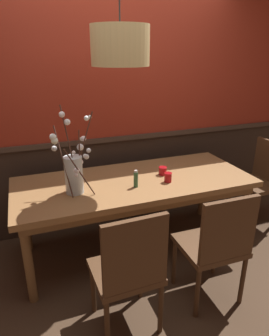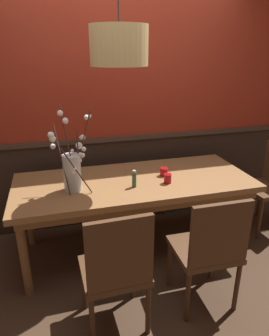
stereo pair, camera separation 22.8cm
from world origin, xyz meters
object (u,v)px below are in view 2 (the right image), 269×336
at_px(vase_with_blossoms, 72,170).
at_px(candle_holder_nearer_edge, 164,172).
at_px(candle_holder_nearer_center, 168,178).
at_px(condiment_bottle, 134,179).
at_px(chair_far_side_left, 88,172).
at_px(pendant_lamp, 119,46).
at_px(chair_far_side_right, 143,167).
at_px(dining_table, 134,188).
at_px(chair_near_side_right, 210,247).
at_px(chair_head_east_end, 269,182).
at_px(chair_near_side_left, 116,268).

relative_size(vase_with_blossoms, candle_holder_nearer_edge, 9.15).
bearing_deg(candle_holder_nearer_center, condiment_bottle, 179.60).
distance_m(chair_far_side_left, pendant_lamp, 1.68).
xyz_separation_m(chair_far_side_left, candle_holder_nearer_center, (0.59, -1.04, 0.29)).
bearing_deg(chair_far_side_right, dining_table, -111.86).
relative_size(candle_holder_nearer_center, condiment_bottle, 0.57).
relative_size(dining_table, vase_with_blossoms, 2.96).
bearing_deg(vase_with_blossoms, chair_near_side_right, -40.67).
bearing_deg(dining_table, condiment_bottle, -106.41).
xyz_separation_m(vase_with_blossoms, pendant_lamp, (0.42, 0.02, 0.95)).
bearing_deg(chair_head_east_end, chair_far_side_right, 145.05).
distance_m(chair_head_east_end, vase_with_blossoms, 2.11).
relative_size(chair_near_side_right, candle_holder_nearer_center, 10.68).
distance_m(dining_table, chair_near_side_right, 0.92).
bearing_deg(chair_far_side_left, pendant_lamp, -78.80).
bearing_deg(chair_head_east_end, candle_holder_nearer_edge, -179.71).
height_order(dining_table, vase_with_blossoms, vase_with_blossoms).
bearing_deg(candle_holder_nearer_edge, chair_far_side_right, 86.85).
bearing_deg(chair_far_side_left, candle_holder_nearer_center, -60.40).
xyz_separation_m(chair_far_side_right, condiment_bottle, (-0.38, -0.99, 0.30)).
relative_size(chair_near_side_right, pendant_lamp, 0.97).
distance_m(chair_far_side_right, chair_near_side_right, 1.69).
xyz_separation_m(dining_table, candle_holder_nearer_center, (0.26, -0.15, 0.13)).
xyz_separation_m(chair_head_east_end, candle_holder_nearer_edge, (-1.22, -0.01, 0.25)).
xyz_separation_m(chair_far_side_right, chair_far_side_left, (-0.66, 0.04, -0.01)).
height_order(dining_table, chair_near_side_right, chair_near_side_right).
bearing_deg(chair_far_side_left, chair_head_east_end, -25.06).
xyz_separation_m(candle_holder_nearer_center, condiment_bottle, (-0.31, 0.00, 0.03)).
xyz_separation_m(chair_head_east_end, vase_with_blossoms, (-2.07, -0.10, 0.40)).
bearing_deg(chair_near_side_right, vase_with_blossoms, 139.33).
height_order(chair_head_east_end, candle_holder_nearer_center, chair_head_east_end).
xyz_separation_m(dining_table, chair_near_side_right, (0.33, -0.84, -0.14)).
bearing_deg(chair_head_east_end, vase_with_blossoms, -177.19).
height_order(vase_with_blossoms, pendant_lamp, pendant_lamp).
height_order(dining_table, condiment_bottle, condiment_bottle).
xyz_separation_m(chair_head_east_end, chair_near_side_right, (-1.18, -0.87, -0.01)).
xyz_separation_m(chair_far_side_left, chair_near_side_right, (0.66, -1.72, 0.02)).
relative_size(condiment_bottle, pendant_lamp, 0.16).
distance_m(chair_far_side_left, vase_with_blossoms, 1.08).
xyz_separation_m(chair_near_side_right, candle_holder_nearer_center, (-0.07, 0.69, 0.27)).
relative_size(vase_with_blossoms, candle_holder_nearer_center, 8.23).
xyz_separation_m(dining_table, chair_far_side_right, (0.34, 0.84, -0.15)).
height_order(chair_far_side_right, pendant_lamp, pendant_lamp).
bearing_deg(chair_near_side_right, chair_near_side_left, -176.80).
bearing_deg(chair_far_side_right, candle_holder_nearer_edge, -93.15).
bearing_deg(candle_holder_nearer_center, pendant_lamp, 167.17).
distance_m(chair_near_side_right, chair_near_side_left, 0.70).
xyz_separation_m(chair_far_side_right, chair_near_side_right, (-0.01, -1.69, 0.01)).
distance_m(chair_far_side_right, pendant_lamp, 1.71).
bearing_deg(chair_near_side_left, chair_head_east_end, 25.74).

